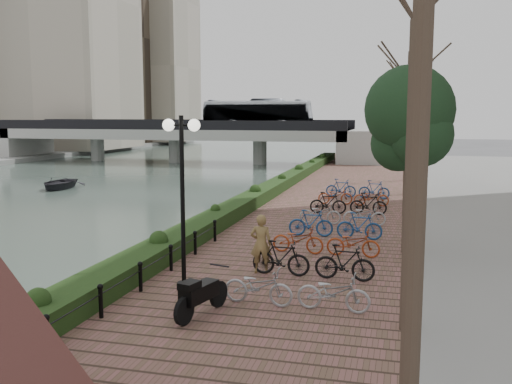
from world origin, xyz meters
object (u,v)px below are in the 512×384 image
(lamppost, at_px, (182,163))
(pedestrian, at_px, (261,244))
(motorcycle, at_px, (202,293))
(boat, at_px, (59,183))

(lamppost, bearing_deg, pedestrian, 44.59)
(motorcycle, xyz_separation_m, boat, (-18.08, 21.74, -0.62))
(motorcycle, height_order, pedestrian, pedestrian)
(lamppost, bearing_deg, boat, 130.50)
(pedestrian, bearing_deg, motorcycle, 75.67)
(motorcycle, distance_m, boat, 28.28)
(lamppost, distance_m, pedestrian, 3.40)
(pedestrian, xyz_separation_m, boat, (-18.53, 18.03, -0.95))
(lamppost, height_order, pedestrian, lamppost)
(boat, bearing_deg, motorcycle, -58.81)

